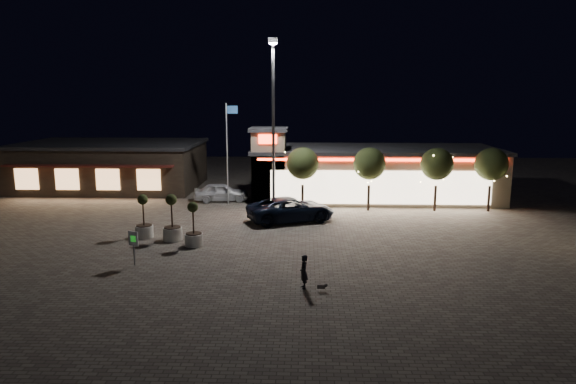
{
  "coord_description": "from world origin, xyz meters",
  "views": [
    {
      "loc": [
        4.27,
        -27.24,
        8.62
      ],
      "look_at": [
        3.08,
        6.0,
        2.32
      ],
      "focal_mm": 32.0,
      "sensor_mm": 36.0,
      "label": 1
    }
  ],
  "objects_px": {
    "planter_left": "(144,224)",
    "valet_sign": "(133,242)",
    "planter_mid": "(194,232)",
    "pedestrian": "(304,272)",
    "white_sedan": "(221,192)",
    "pickup_truck": "(291,209)"
  },
  "relations": [
    {
      "from": "planter_left",
      "to": "valet_sign",
      "type": "height_order",
      "value": "planter_left"
    },
    {
      "from": "pedestrian",
      "to": "valet_sign",
      "type": "xyz_separation_m",
      "value": [
        -8.74,
        2.91,
        0.48
      ]
    },
    {
      "from": "pedestrian",
      "to": "planter_left",
      "type": "xyz_separation_m",
      "value": [
        -9.86,
        8.11,
        0.06
      ]
    },
    {
      "from": "planter_mid",
      "to": "valet_sign",
      "type": "xyz_separation_m",
      "value": [
        -2.32,
        -3.53,
        0.44
      ]
    },
    {
      "from": "valet_sign",
      "to": "white_sedan",
      "type": "bearing_deg",
      "value": 83.55
    },
    {
      "from": "planter_left",
      "to": "valet_sign",
      "type": "xyz_separation_m",
      "value": [
        1.12,
        -5.2,
        0.42
      ]
    },
    {
      "from": "white_sedan",
      "to": "planter_left",
      "type": "distance_m",
      "value": 11.44
    },
    {
      "from": "pickup_truck",
      "to": "pedestrian",
      "type": "distance_m",
      "value": 12.58
    },
    {
      "from": "white_sedan",
      "to": "planter_mid",
      "type": "xyz_separation_m",
      "value": [
        0.48,
        -12.73,
        0.05
      ]
    },
    {
      "from": "pickup_truck",
      "to": "planter_left",
      "type": "distance_m",
      "value": 9.94
    },
    {
      "from": "pickup_truck",
      "to": "white_sedan",
      "type": "relative_size",
      "value": 1.36
    },
    {
      "from": "white_sedan",
      "to": "valet_sign",
      "type": "distance_m",
      "value": 16.36
    },
    {
      "from": "planter_mid",
      "to": "pickup_truck",
      "type": "bearing_deg",
      "value": 48.17
    },
    {
      "from": "pedestrian",
      "to": "planter_left",
      "type": "distance_m",
      "value": 12.77
    },
    {
      "from": "white_sedan",
      "to": "planter_left",
      "type": "relative_size",
      "value": 1.65
    },
    {
      "from": "pedestrian",
      "to": "planter_left",
      "type": "bearing_deg",
      "value": -142.52
    },
    {
      "from": "pickup_truck",
      "to": "planter_left",
      "type": "height_order",
      "value": "planter_left"
    },
    {
      "from": "white_sedan",
      "to": "planter_mid",
      "type": "bearing_deg",
      "value": 173.12
    },
    {
      "from": "pedestrian",
      "to": "planter_left",
      "type": "relative_size",
      "value": 0.57
    },
    {
      "from": "planter_mid",
      "to": "planter_left",
      "type": "bearing_deg",
      "value": 154.07
    },
    {
      "from": "pickup_truck",
      "to": "valet_sign",
      "type": "bearing_deg",
      "value": 119.42
    },
    {
      "from": "pickup_truck",
      "to": "pedestrian",
      "type": "relative_size",
      "value": 3.92
    }
  ]
}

